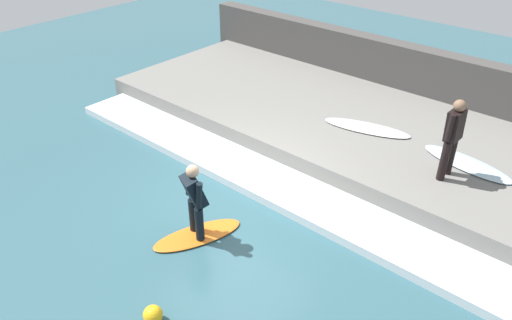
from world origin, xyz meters
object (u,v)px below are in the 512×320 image
surfer_riding (195,197)px  surfer_waiting_near (453,135)px  surfboard_waiting_near (467,163)px  marker_buoy (153,315)px  surfboard_spare (367,128)px  surfboard_riding (198,235)px

surfer_riding → surfer_waiting_near: size_ratio=0.90×
surfboard_waiting_near → surfer_waiting_near: bearing=165.1°
surfboard_waiting_near → marker_buoy: bearing=162.4°
surfer_waiting_near → surfboard_spare: size_ratio=0.78×
surfboard_waiting_near → surfboard_riding: bearing=147.7°
surfboard_waiting_near → surfboard_spare: same height
surfer_waiting_near → surfboard_waiting_near: 1.11m
surfer_riding → surfboard_spare: surfer_riding is taller
surfboard_riding → surfboard_spare: bearing=-7.9°
surfboard_spare → surfboard_waiting_near: bearing=-90.5°
surfboard_riding → surfboard_spare: size_ratio=0.85×
marker_buoy → surfer_riding: bearing=27.7°
surfer_waiting_near → surfboard_waiting_near: size_ratio=0.82×
surfer_riding → surfer_waiting_near: (3.87, -2.70, 0.55)m
surfer_riding → surfboard_spare: (4.57, -0.63, -0.30)m
surfboard_riding → surfboard_spare: 4.64m
surfboard_spare → marker_buoy: (-6.27, -0.26, -0.40)m
surfer_waiting_near → surfboard_spare: surfer_waiting_near is taller
surfer_waiting_near → marker_buoy: bearing=162.0°
surfboard_riding → surfer_waiting_near: 4.91m
surfboard_riding → surfer_riding: surfer_riding is taller
surfboard_riding → marker_buoy: 1.92m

